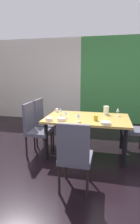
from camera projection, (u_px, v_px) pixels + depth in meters
The scene contains 18 objects.
ground_plane at pixel (52, 163), 3.24m from camera, with size 6.29×6.00×0.02m, color black.
back_panel_interior at pixel (35, 80), 6.07m from camera, with size 3.19×0.10×2.70m, color silver.
garden_window_panel at pixel (130, 81), 5.40m from camera, with size 3.10×0.10×2.70m, color #3D8743.
dining_table at pixel (87, 122), 3.46m from camera, with size 1.63×1.00×0.75m.
chair_left_near at pixel (35, 127), 3.45m from camera, with size 0.44×0.44×1.05m.
chair_left_far at pixel (44, 120), 3.94m from camera, with size 0.44×0.44×1.04m.
chair_head_near at pixel (75, 154), 2.33m from camera, with size 0.44×0.44×1.01m.
chair_right_far at pixel (138, 126), 3.52m from camera, with size 0.44×0.44×1.03m.
wine_glass_north at pixel (60, 110), 3.57m from camera, with size 0.07×0.07×0.15m.
wine_glass_corner at pixel (65, 113), 3.36m from camera, with size 0.07×0.07×0.15m.
wine_glass_front at pixel (78, 115), 3.12m from camera, with size 0.08×0.08×0.16m.
wine_glass_right at pixel (118, 110), 3.55m from camera, with size 0.07×0.07×0.17m.
serving_bowl_south at pixel (49, 119), 3.22m from camera, with size 0.14×0.14×0.05m, color silver.
serving_bowl_west at pixel (61, 119), 3.22m from camera, with size 0.16×0.16×0.05m, color silver.
serving_bowl_left at pixel (105, 123), 2.99m from camera, with size 0.18×0.18×0.05m, color silver.
cup_center at pixel (57, 110), 3.89m from camera, with size 0.07×0.07×0.08m, color #F2EAC9.
cup_rear at pixel (96, 118), 3.21m from camera, with size 0.08×0.08×0.10m, color #B1921C.
pitcher_east at pixel (106, 110), 3.65m from camera, with size 0.12×0.11×0.19m.
Camera 1 is at (0.96, -2.80, 1.63)m, focal length 28.00 mm.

